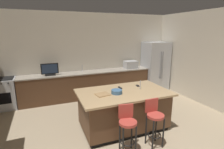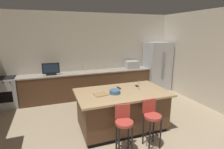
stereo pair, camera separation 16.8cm
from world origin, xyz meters
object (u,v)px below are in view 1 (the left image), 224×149
Objects in this scene: microwave at (131,65)px; tv_monitor at (50,70)px; tv_remote at (120,88)px; kitchen_island at (123,109)px; fruit_bowl at (117,92)px; bar_stool_left at (127,125)px; refrigerator at (155,66)px; cell_phone at (138,86)px; range_oven at (2,94)px; bar_stool_right at (154,119)px; cutting_board at (103,94)px.

microwave is 0.90× the size of tv_monitor.
kitchen_island is at bearing -97.84° from tv_remote.
bar_stool_left is at bearing -98.34° from fruit_bowl.
refrigerator is 2.80m from cell_phone.
kitchen_island is at bearing -38.72° from range_oven.
kitchen_island is 3.99× the size of tv_monitor.
tv_monitor is 2.54m from tv_remote.
refrigerator is 3.82m from bar_stool_right.
tv_monitor is at bearing 120.39° from bar_stool_left.
microwave is 3.20× the size of cell_phone.
microwave is at bearing 54.25° from tv_remote.
tv_monitor is (1.41, -0.05, 0.63)m from range_oven.
bar_stool_left is at bearing 179.29° from bar_stool_right.
microwave is 3.05m from cutting_board.
bar_stool_left is at bearing -110.79° from kitchen_island.
tv_remote is 0.57× the size of cutting_board.
range_oven is 3.39m from cutting_board.
tv_monitor is 0.56× the size of bar_stool_left.
fruit_bowl is at bearing -61.15° from tv_monitor.
bar_stool_right reaches higher than range_oven.
cell_phone is at bearing 77.50° from bar_stool_right.
microwave is at bearing 80.73° from cell_phone.
cutting_board is at bearing -177.58° from kitchen_island.
fruit_bowl reaches higher than tv_remote.
fruit_bowl is (-0.49, 0.78, 0.39)m from bar_stool_right.
tv_monitor is 2.87m from cell_phone.
microwave reaches higher than cutting_board.
cell_phone is at bearing -44.99° from tv_monitor.
fruit_bowl is 1.44× the size of tv_remote.
refrigerator is at bearing 57.61° from bar_stool_left.
refrigerator is 12.60× the size of cell_phone.
tv_monitor is at bearing 112.99° from cutting_board.
bar_stool_left is 6.30× the size of cell_phone.
tv_remote is (0.03, 0.26, 0.46)m from kitchen_island.
tv_monitor is (-1.50, 2.28, 0.63)m from kitchen_island.
tv_monitor is 3.39m from bar_stool_left.
kitchen_island is 3.39m from refrigerator.
cutting_board is (-1.05, -0.28, 0.01)m from cell_phone.
range_oven is (-5.39, 0.07, -0.48)m from refrigerator.
fruit_bowl is at bearing -41.61° from range_oven.
range_oven reaches higher than cell_phone.
range_oven is at bearing 138.89° from bar_stool_left.
kitchen_island is 7.09× the size of cutting_board.
cell_phone is at bearing -31.14° from range_oven.
bar_stool_left is (1.18, -3.13, -0.54)m from tv_monitor.
tv_monitor is 3.55× the size of cell_phone.
kitchen_island is 1.12× the size of refrigerator.
tv_remote is at bearing 84.22° from kitchen_island.
microwave is at bearing 1.02° from tv_monitor.
tv_remote is 0.62m from cutting_board.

